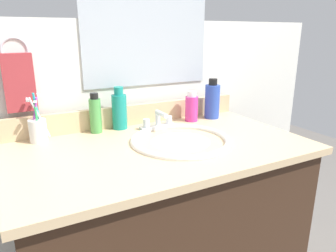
% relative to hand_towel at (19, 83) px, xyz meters
% --- Properties ---
extents(vanity_cabinet, '(1.04, 0.58, 0.82)m').
position_rel_hand_towel_xyz_m(vanity_cabinet, '(0.44, -0.33, -0.65)').
color(vanity_cabinet, '#382316').
rests_on(vanity_cabinet, ground_plane).
extents(countertop, '(1.09, 0.63, 0.03)m').
position_rel_hand_towel_xyz_m(countertop, '(0.44, -0.33, -0.23)').
color(countertop, '#D1B284').
rests_on(countertop, vanity_cabinet).
extents(backsplash, '(1.09, 0.02, 0.09)m').
position_rel_hand_towel_xyz_m(backsplash, '(0.44, -0.02, -0.17)').
color(backsplash, '#D1B284').
rests_on(backsplash, countertop).
extents(back_wall, '(2.19, 0.04, 1.30)m').
position_rel_hand_towel_xyz_m(back_wall, '(0.44, 0.04, -0.41)').
color(back_wall, silver).
rests_on(back_wall, ground_plane).
extents(mirror_panel, '(0.60, 0.01, 0.56)m').
position_rel_hand_towel_xyz_m(mirror_panel, '(0.54, 0.02, 0.23)').
color(mirror_panel, '#B2BCC6').
extents(towel_ring, '(0.10, 0.01, 0.10)m').
position_rel_hand_towel_xyz_m(towel_ring, '(0.00, 0.02, 0.12)').
color(towel_ring, silver).
extents(hand_towel, '(0.11, 0.04, 0.22)m').
position_rel_hand_towel_xyz_m(hand_towel, '(0.00, 0.00, 0.00)').
color(hand_towel, '#A53338').
extents(sink_basin, '(0.39, 0.39, 0.11)m').
position_rel_hand_towel_xyz_m(sink_basin, '(0.52, -0.33, -0.25)').
color(sink_basin, white).
rests_on(sink_basin, countertop).
extents(faucet, '(0.16, 0.10, 0.08)m').
position_rel_hand_towel_xyz_m(faucet, '(0.52, -0.13, -0.19)').
color(faucet, silver).
rests_on(faucet, countertop).
extents(bottle_soap_pink, '(0.06, 0.06, 0.14)m').
position_rel_hand_towel_xyz_m(bottle_soap_pink, '(0.71, -0.09, -0.16)').
color(bottle_soap_pink, '#D8338C').
rests_on(bottle_soap_pink, countertop).
extents(bottle_shampoo_blue, '(0.07, 0.07, 0.19)m').
position_rel_hand_towel_xyz_m(bottle_shampoo_blue, '(0.83, -0.10, -0.13)').
color(bottle_shampoo_blue, '#2D4CB2').
rests_on(bottle_shampoo_blue, countertop).
extents(bottle_mouthwash_teal, '(0.06, 0.06, 0.18)m').
position_rel_hand_towel_xyz_m(bottle_mouthwash_teal, '(0.37, -0.05, -0.14)').
color(bottle_mouthwash_teal, teal).
rests_on(bottle_mouthwash_teal, countertop).
extents(bottle_toner_green, '(0.05, 0.05, 0.17)m').
position_rel_hand_towel_xyz_m(bottle_toner_green, '(0.27, -0.06, -0.14)').
color(bottle_toner_green, '#4C9E4C').
rests_on(bottle_toner_green, countertop).
extents(cup_white_ceramic, '(0.08, 0.08, 0.19)m').
position_rel_hand_towel_xyz_m(cup_white_ceramic, '(0.04, -0.07, -0.17)').
color(cup_white_ceramic, white).
rests_on(cup_white_ceramic, countertop).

